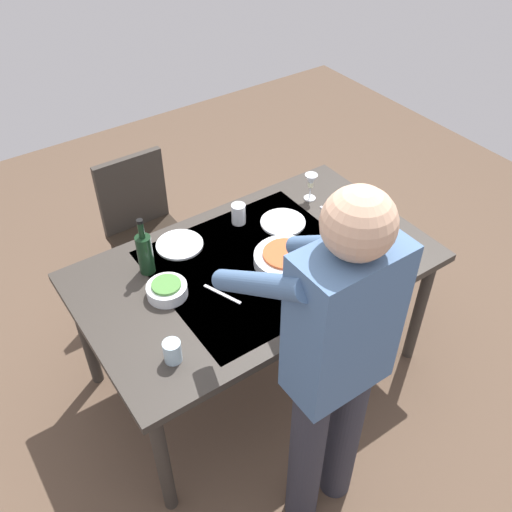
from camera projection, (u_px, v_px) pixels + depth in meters
The scene contains 17 objects.
ground_plane at pixel (256, 366), 3.15m from camera, with size 6.00×6.00×0.00m, color brown.
dining_table at pixel (256, 275), 2.69m from camera, with size 1.65×0.98×0.76m.
chair_near at pixel (144, 224), 3.26m from camera, with size 0.40×0.40×0.91m.
person_server at pixel (334, 360), 1.97m from camera, with size 0.42×0.61×1.69m.
wine_bottle at pixel (145, 253), 2.54m from camera, with size 0.07×0.07×0.30m.
wine_glass_left at pixel (311, 182), 2.97m from camera, with size 0.07×0.07×0.15m.
wine_glass_right at pixel (338, 261), 2.50m from camera, with size 0.07×0.07×0.15m.
water_cup_near_left at pixel (239, 214), 2.85m from camera, with size 0.07×0.07×0.11m, color silver.
water_cup_near_right at pixel (362, 227), 2.77m from camera, with size 0.07×0.07×0.10m, color silver.
water_cup_far_left at pixel (172, 351), 2.19m from camera, with size 0.07×0.07×0.10m, color silver.
water_cup_far_right at pixel (364, 272), 2.53m from camera, with size 0.07×0.07×0.10m, color silver.
serving_bowl_pasta at pixel (286, 258), 2.62m from camera, with size 0.30×0.30×0.07m.
side_bowl_salad at pixel (167, 289), 2.47m from camera, with size 0.18×0.18×0.07m.
dinner_plate_near at pixel (180, 245), 2.74m from camera, with size 0.23×0.23×0.01m, color silver.
dinner_plate_far at pixel (283, 222), 2.88m from camera, with size 0.23×0.23×0.01m, color silver.
table_knife at pixel (222, 294), 2.49m from camera, with size 0.01×0.20×0.01m, color silver.
table_fork at pixel (332, 215), 2.93m from camera, with size 0.01×0.18×0.01m, color silver.
Camera 1 is at (1.12, 1.62, 2.53)m, focal length 39.63 mm.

